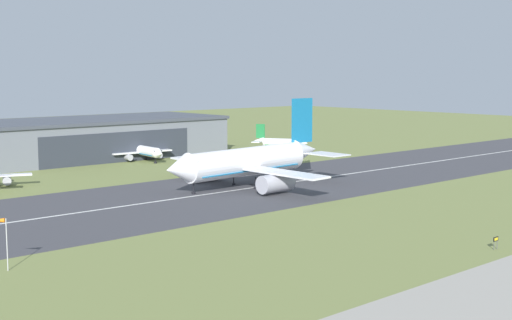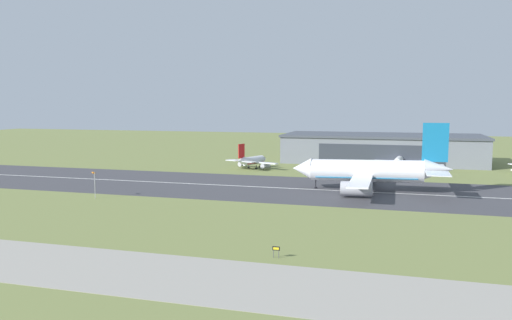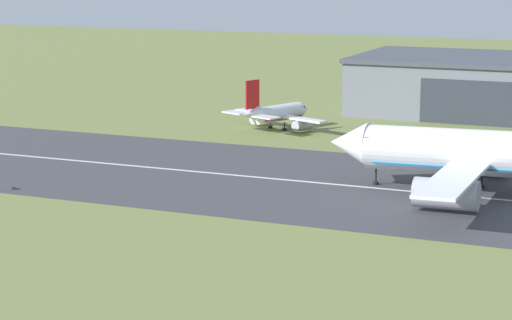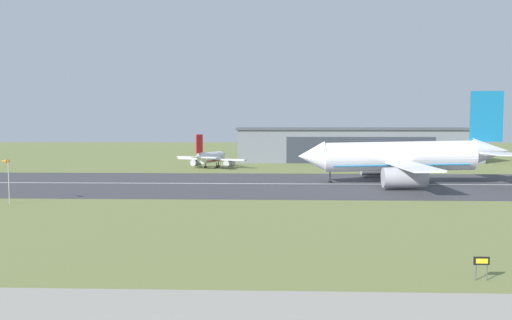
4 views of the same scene
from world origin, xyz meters
The scene contains 5 objects.
ground_plane centered at (0.00, 50.90, 0.00)m, with size 643.85×643.85×0.00m, color olive.
runway_strip centered at (0.00, 101.80, 0.03)m, with size 403.85×45.57×0.06m, color #3D3D42.
runway_centreline centered at (0.00, 101.80, 0.07)m, with size 363.47×0.70×0.01m, color silver.
airplane_landing centered at (32.34, 103.92, 5.51)m, with size 44.11×48.23×19.40m.
airplane_parked_centre centered at (-12.69, 141.91, 2.95)m, with size 21.10×18.71×9.82m.
Camera 3 is at (55.98, -28.82, 31.28)m, focal length 70.00 mm.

